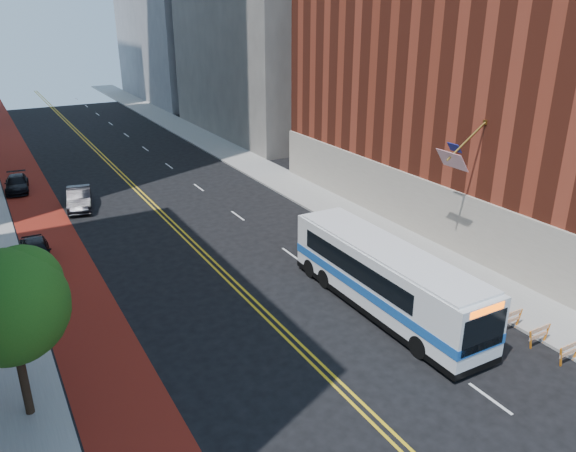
{
  "coord_description": "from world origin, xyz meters",
  "views": [
    {
      "loc": [
        -11.28,
        -13.94,
        14.67
      ],
      "look_at": [
        1.17,
        8.0,
        4.7
      ],
      "focal_mm": 35.0,
      "sensor_mm": 36.0,
      "label": 1
    }
  ],
  "objects_px": {
    "street_tree": "(9,302)",
    "transit_bus": "(384,277)",
    "car_a": "(35,252)",
    "car_c": "(17,184)",
    "car_b": "(79,198)"
  },
  "relations": [
    {
      "from": "transit_bus",
      "to": "car_b",
      "type": "relative_size",
      "value": 2.64
    },
    {
      "from": "car_a",
      "to": "car_b",
      "type": "relative_size",
      "value": 0.9
    },
    {
      "from": "street_tree",
      "to": "car_a",
      "type": "height_order",
      "value": "street_tree"
    },
    {
      "from": "street_tree",
      "to": "transit_bus",
      "type": "distance_m",
      "value": 17.03
    },
    {
      "from": "street_tree",
      "to": "transit_bus",
      "type": "bearing_deg",
      "value": -0.8
    },
    {
      "from": "street_tree",
      "to": "car_a",
      "type": "distance_m",
      "value": 15.21
    },
    {
      "from": "street_tree",
      "to": "transit_bus",
      "type": "xyz_separation_m",
      "value": [
        16.74,
        -0.23,
        -3.08
      ]
    },
    {
      "from": "car_b",
      "to": "car_c",
      "type": "xyz_separation_m",
      "value": [
        -3.77,
        7.07,
        -0.16
      ]
    },
    {
      "from": "street_tree",
      "to": "car_a",
      "type": "xyz_separation_m",
      "value": [
        1.94,
        14.5,
        -4.17
      ]
    },
    {
      "from": "car_a",
      "to": "car_c",
      "type": "relative_size",
      "value": 0.99
    },
    {
      "from": "car_a",
      "to": "car_c",
      "type": "bearing_deg",
      "value": 89.86
    },
    {
      "from": "street_tree",
      "to": "car_c",
      "type": "height_order",
      "value": "street_tree"
    },
    {
      "from": "transit_bus",
      "to": "car_a",
      "type": "distance_m",
      "value": 20.91
    },
    {
      "from": "transit_bus",
      "to": "car_c",
      "type": "distance_m",
      "value": 34.03
    },
    {
      "from": "car_a",
      "to": "street_tree",
      "type": "bearing_deg",
      "value": -96.17
    }
  ]
}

